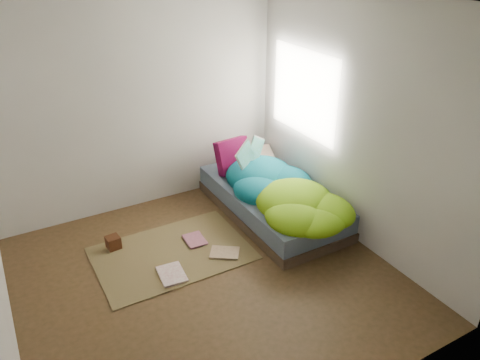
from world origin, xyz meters
name	(u,v)px	position (x,y,z in m)	size (l,w,h in m)	color
ground	(207,278)	(0.00, 0.00, 0.00)	(3.50, 3.50, 0.00)	#3E2F17
room_walls	(202,124)	(0.01, 0.01, 1.63)	(3.54, 3.54, 2.62)	#B8B4AE
bed	(272,202)	(1.22, 0.72, 0.17)	(1.00, 2.00, 0.34)	#35271D
duvet	(283,184)	(1.22, 0.50, 0.51)	(0.96, 1.84, 0.34)	navy
rug	(172,253)	(-0.15, 0.55, 0.01)	(1.60, 1.10, 0.01)	brown
pillow_floral	(252,156)	(1.43, 1.53, 0.40)	(0.54, 0.33, 0.12)	white
pillow_magenta	(233,156)	(1.05, 1.37, 0.56)	(0.43, 0.13, 0.43)	#4F0522
open_book	(251,145)	(1.11, 1.04, 0.82)	(0.47, 0.10, 0.28)	green
wooden_box	(113,242)	(-0.66, 0.95, 0.08)	(0.14, 0.14, 0.14)	#381C0C
floor_book_a	(160,277)	(-0.42, 0.21, 0.02)	(0.25, 0.33, 0.03)	white
floor_book_b	(186,242)	(0.05, 0.64, 0.03)	(0.21, 0.28, 0.03)	#C47190
floor_book_c	(223,259)	(0.27, 0.17, 0.02)	(0.22, 0.30, 0.02)	tan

